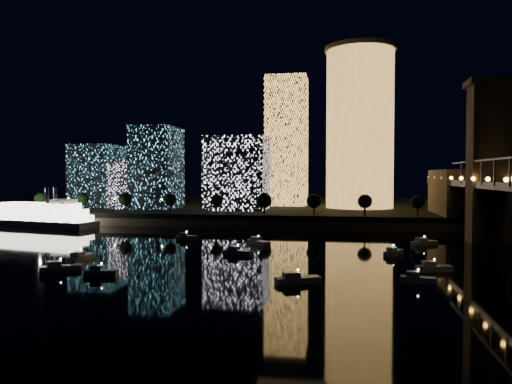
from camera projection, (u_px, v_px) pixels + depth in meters
ground at (249, 266)px, 114.54m from camera, size 520.00×520.00×0.00m
far_bank at (302, 208)px, 272.07m from camera, size 420.00×160.00×5.00m
seawall at (287, 224)px, 195.27m from camera, size 420.00×6.00×3.00m
tower_cylindrical at (360, 128)px, 240.17m from camera, size 34.00×34.00×77.08m
tower_rectangular at (287, 142)px, 260.06m from camera, size 20.92×20.92×66.57m
midrise_blocks at (163, 174)px, 239.18m from camera, size 97.59×32.69×38.81m
riverboat at (35, 216)px, 203.41m from camera, size 55.53×22.07×16.41m
motorboats at (259, 256)px, 123.44m from camera, size 93.30×65.25×2.78m
esplanade_trees at (220, 200)px, 205.69m from camera, size 165.25×6.16×8.58m
street_lamps at (211, 203)px, 212.55m from camera, size 132.70×0.70×5.65m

